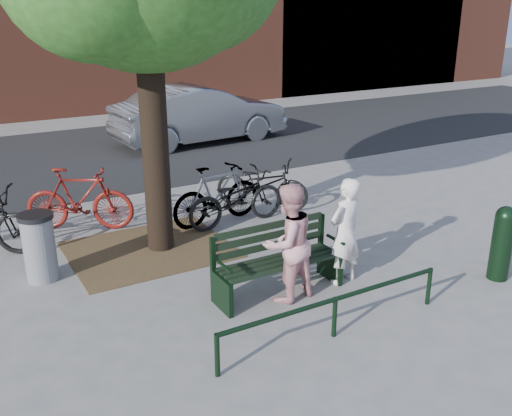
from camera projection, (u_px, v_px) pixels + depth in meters
ground at (278, 293)px, 7.58m from camera, size 90.00×90.00×0.00m
dirt_pit at (149, 250)px, 8.90m from camera, size 2.40×2.00×0.02m
road at (100, 155)px, 14.50m from camera, size 40.00×7.00×0.01m
park_bench at (276, 258)px, 7.49m from camera, size 1.74×0.54×0.97m
guard_railing at (335, 305)px, 6.47m from camera, size 3.06×0.06×0.51m
person_left at (345, 231)px, 7.65m from camera, size 0.60×0.45×1.49m
person_right at (288, 243)px, 7.20m from camera, size 0.84×0.70×1.56m
bollard at (502, 240)px, 7.81m from camera, size 0.29×0.29×1.07m
litter_bin at (39, 247)px, 7.81m from camera, size 0.47×0.47×0.97m
bicycle_b at (79, 199)px, 9.55m from camera, size 1.82×1.34×1.09m
bicycle_c at (236, 198)px, 9.79m from camera, size 1.86×0.71×0.96m
bicycle_d at (217, 194)px, 9.85m from camera, size 1.79×0.70×1.05m
bicycle_e at (262, 184)px, 10.61m from camera, size 1.66×1.72×0.93m
parked_car at (200, 114)px, 15.58m from camera, size 4.87×1.98×1.57m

